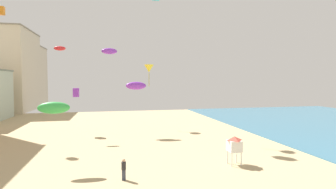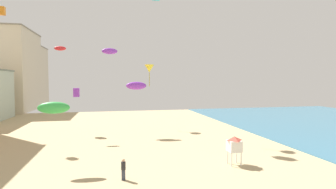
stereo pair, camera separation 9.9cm
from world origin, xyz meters
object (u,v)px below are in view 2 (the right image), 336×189
kite_flyer (123,168)px  kite_orange_box (2,11)px  kite_purple_box (76,92)px  kite_purple_parafoil (110,51)px  kite_purple_parafoil_2 (136,86)px  kite_red_parafoil (60,48)px  kite_yellow_delta (149,69)px  kite_green_parafoil (54,108)px  lifeguard_stand (234,144)px

kite_flyer → kite_orange_box: (-13.71, 16.34, 15.08)m
kite_purple_box → kite_purple_parafoil: (4.61, 0.95, 5.96)m
kite_purple_parafoil → kite_purple_parafoil_2: bearing=-45.8°
kite_red_parafoil → kite_yellow_delta: bearing=17.9°
kite_flyer → kite_orange_box: size_ratio=1.66×
kite_orange_box → kite_green_parafoil: bearing=-57.1°
kite_flyer → lifeguard_stand: (9.82, 1.63, 0.92)m
kite_green_parafoil → kite_yellow_delta: (10.69, 18.22, 4.20)m
kite_flyer → kite_yellow_delta: size_ratio=0.48×
lifeguard_stand → kite_purple_parafoil_2: (-7.28, 14.72, 4.97)m
kite_purple_box → kite_orange_box: size_ratio=1.24×
kite_green_parafoil → kite_yellow_delta: size_ratio=0.75×
kite_purple_parafoil → kite_orange_box: size_ratio=2.28×
kite_yellow_delta → kite_orange_box: size_ratio=3.47×
kite_green_parafoil → kite_orange_box: 18.49m
kite_red_parafoil → kite_purple_box: size_ratio=1.23×
kite_red_parafoil → kite_yellow_delta: kite_red_parafoil is taller
kite_yellow_delta → kite_orange_box: (-18.86, -5.61, 6.58)m
kite_red_parafoil → kite_flyer: bearing=-67.5°
kite_green_parafoil → kite_purple_parafoil: size_ratio=1.15×
kite_purple_parafoil_2 → kite_orange_box: size_ratio=2.79×
kite_purple_box → kite_purple_parafoil_2: (8.12, -2.65, 0.96)m
kite_red_parafoil → kite_purple_parafoil_2: size_ratio=0.55×
kite_flyer → kite_purple_parafoil: size_ratio=0.73×
kite_flyer → kite_yellow_delta: bearing=-104.1°
kite_green_parafoil → kite_flyer: bearing=-33.9°
kite_purple_box → kite_red_parafoil: bearing=-148.7°
kite_red_parafoil → kite_yellow_delta: (12.56, 4.06, -2.38)m
lifeguard_stand → kite_red_parafoil: size_ratio=1.69×
kite_flyer → kite_orange_box: kite_orange_box is taller
lifeguard_stand → kite_purple_parafoil_2: 17.15m
lifeguard_stand → kite_purple_box: size_ratio=2.08×
kite_purple_parafoil_2 → kite_yellow_delta: (2.60, 5.60, 2.61)m
kite_flyer → kite_red_parafoil: (-7.42, 17.89, 10.89)m
kite_green_parafoil → kite_purple_parafoil: kite_purple_parafoil is taller
kite_red_parafoil → kite_purple_parafoil: bearing=17.8°
kite_purple_parafoil → kite_orange_box: bearing=-164.2°
kite_flyer → kite_purple_box: kite_purple_box is taller
lifeguard_stand → kite_purple_box: 23.56m
kite_green_parafoil → kite_red_parafoil: kite_red_parafoil is taller
kite_purple_parafoil → kite_purple_parafoil_2: size_ratio=0.82×
kite_yellow_delta → kite_red_parafoil: bearing=-162.1°
kite_flyer → kite_purple_box: 20.41m
kite_purple_parafoil_2 → kite_yellow_delta: size_ratio=0.80×
lifeguard_stand → kite_purple_parafoil: size_ratio=1.13×
lifeguard_stand → kite_purple_parafoil_2: size_ratio=0.93×
kite_green_parafoil → kite_red_parafoil: 15.72m
kite_orange_box → kite_yellow_delta: bearing=16.6°
lifeguard_stand → kite_red_parafoil: (-17.24, 16.25, 9.97)m
lifeguard_stand → kite_purple_box: kite_purple_box is taller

